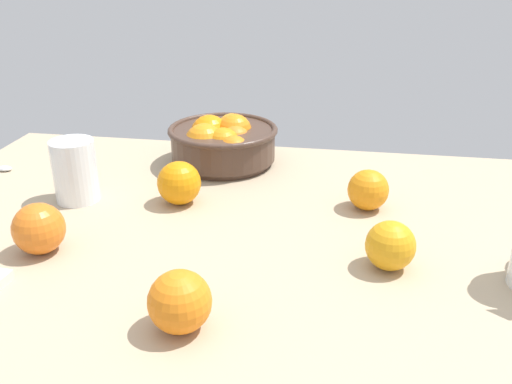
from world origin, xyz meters
TOP-DOWN VIEW (x-y plane):
  - ground_plane at (0.00, 0.00)cm, footprint 129.23×83.16cm
  - fruit_bowl at (-11.91, 28.71)cm, footprint 23.33×23.33cm
  - juice_glass at (-34.27, 6.16)cm, footprint 7.93×7.93cm
  - loose_orange_0 at (-31.19, -12.74)cm, footprint 7.98×7.98cm
  - loose_orange_1 at (18.63, 11.10)cm, footprint 7.33×7.33cm
  - loose_orange_2 at (-4.55, -27.48)cm, footprint 7.94×7.94cm
  - loose_orange_3 at (-15.19, 7.85)cm, footprint 7.98×7.98cm
  - loose_orange_4 at (21.48, -8.69)cm, footprint 7.35×7.35cm

SIDE VIEW (x-z plane):
  - ground_plane at x=0.00cm, z-range -3.00..0.00cm
  - loose_orange_1 at x=18.63cm, z-range 0.00..7.33cm
  - loose_orange_4 at x=21.48cm, z-range 0.00..7.35cm
  - loose_orange_2 at x=-4.55cm, z-range 0.00..7.94cm
  - loose_orange_0 at x=-31.19cm, z-range 0.00..7.98cm
  - loose_orange_3 at x=-15.19cm, z-range 0.00..7.98cm
  - fruit_bowl at x=-11.91cm, z-range -0.26..10.22cm
  - juice_glass at x=-34.27cm, z-range -0.57..10.97cm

